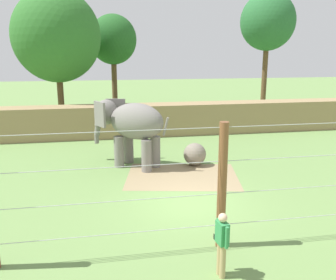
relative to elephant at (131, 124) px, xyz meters
name	(u,v)px	position (x,y,z in m)	size (l,w,h in m)	color
ground_plane	(191,204)	(1.71, -4.96, -2.08)	(120.00, 120.00, 0.00)	#6B8E4C
dirt_patch	(182,176)	(2.07, -1.95, -2.08)	(4.87, 3.61, 0.01)	#937F5B
embankment_wall	(149,120)	(1.71, 6.56, -1.06)	(36.00, 1.80, 2.04)	#997F56
elephant	(131,124)	(0.00, 0.00, 0.00)	(3.70, 3.33, 3.14)	gray
enrichment_ball	(195,154)	(3.03, -0.46, -1.53)	(1.10, 1.10, 1.10)	gray
cable_fence	(220,186)	(1.74, -7.98, -0.27)	(12.83, 0.26, 3.61)	brown
zookeeper	(222,242)	(1.37, -9.37, -1.16)	(0.26, 0.58, 1.67)	tan
tree_far_left	(57,36)	(-4.16, 10.20, 4.34)	(6.06, 6.06, 9.62)	brown
tree_left_of_centre	(113,40)	(-0.14, 13.96, 4.21)	(3.81, 3.81, 8.35)	brown
tree_behind_wall	(268,22)	(12.61, 12.72, 5.69)	(4.54, 4.54, 10.21)	brown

